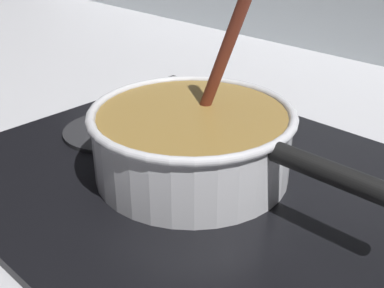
{
  "coord_description": "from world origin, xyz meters",
  "views": [
    {
      "loc": [
        0.48,
        -0.2,
        0.32
      ],
      "look_at": [
        0.12,
        0.18,
        0.05
      ],
      "focal_mm": 46.15,
      "sensor_mm": 36.0,
      "label": 1
    }
  ],
  "objects": [
    {
      "name": "hob_plate",
      "position": [
        0.12,
        0.18,
        0.01
      ],
      "size": [
        0.56,
        0.48,
        0.01
      ],
      "primitive_type": "cube",
      "color": "black",
      "rests_on": "ground"
    },
    {
      "name": "spare_burner",
      "position": [
        -0.05,
        0.18,
        0.01
      ],
      "size": [
        0.13,
        0.13,
        0.01
      ],
      "primitive_type": "cylinder",
      "color": "#262628",
      "rests_on": "hob_plate"
    },
    {
      "name": "cooking_pan",
      "position": [
        0.12,
        0.18,
        0.06
      ],
      "size": [
        0.39,
        0.24,
        0.29
      ],
      "color": "silver",
      "rests_on": "hob_plate"
    },
    {
      "name": "ground",
      "position": [
        0.0,
        0.0,
        -0.02
      ],
      "size": [
        2.4,
        1.6,
        0.04
      ],
      "primitive_type": "cube",
      "color": "#B7B7BC"
    },
    {
      "name": "burner_ring",
      "position": [
        0.12,
        0.18,
        0.02
      ],
      "size": [
        0.18,
        0.18,
        0.01
      ],
      "primitive_type": "torus",
      "color": "#592D0C",
      "rests_on": "hob_plate"
    }
  ]
}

